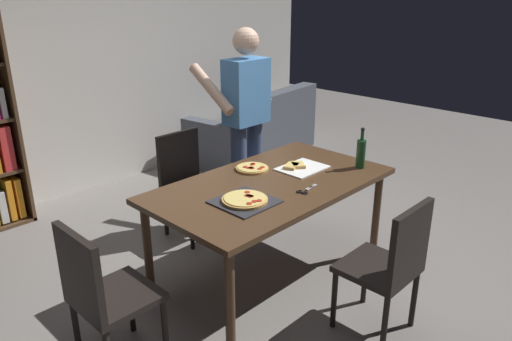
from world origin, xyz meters
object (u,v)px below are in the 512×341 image
at_px(chair_left_end, 101,291).
at_px(person_serving_pizza, 245,117).
at_px(second_pizza_plain, 252,168).
at_px(couch, 257,133).
at_px(kitchen_scissors, 306,190).
at_px(chair_near_camera, 391,262).
at_px(pepperoni_pizza_on_tray, 245,200).
at_px(chair_far_side, 187,178).
at_px(wine_bottle, 361,153).
at_px(dining_table, 271,191).

relative_size(chair_left_end, person_serving_pizza, 0.51).
bearing_deg(second_pizza_plain, couch, 43.23).
xyz_separation_m(kitchen_scissors, second_pizza_plain, (0.04, 0.55, 0.01)).
relative_size(chair_near_camera, chair_left_end, 1.00).
bearing_deg(chair_near_camera, pepperoni_pizza_on_tray, 113.33).
bearing_deg(chair_far_side, couch, 27.85).
xyz_separation_m(chair_near_camera, wine_bottle, (0.70, 0.69, 0.36)).
bearing_deg(kitchen_scissors, couch, 50.56).
height_order(couch, second_pizza_plain, couch).
bearing_deg(person_serving_pizza, wine_bottle, -79.05).
xyz_separation_m(chair_left_end, wine_bottle, (2.06, -0.29, 0.36)).
height_order(chair_left_end, pepperoni_pizza_on_tray, chair_left_end).
bearing_deg(second_pizza_plain, chair_near_camera, -94.00).
xyz_separation_m(chair_near_camera, couch, (1.91, 2.97, -0.21)).
xyz_separation_m(chair_far_side, person_serving_pizza, (0.49, -0.22, 0.49)).
height_order(dining_table, kitchen_scissors, kitchen_scissors).
distance_m(couch, person_serving_pizza, 2.00).
xyz_separation_m(dining_table, pepperoni_pizza_on_tray, (-0.37, -0.11, 0.08)).
xyz_separation_m(chair_near_camera, person_serving_pizza, (0.49, 1.74, 0.49)).
relative_size(dining_table, pepperoni_pizza_on_tray, 4.87).
xyz_separation_m(pepperoni_pizza_on_tray, kitchen_scissors, (0.42, -0.17, -0.01)).
bearing_deg(pepperoni_pizza_on_tray, chair_far_side, 71.07).
xyz_separation_m(chair_near_camera, chair_left_end, (-1.36, 0.98, 0.00)).
height_order(chair_far_side, couch, chair_far_side).
bearing_deg(chair_near_camera, chair_far_side, 90.00).
distance_m(dining_table, person_serving_pizza, 0.96).
distance_m(chair_near_camera, pepperoni_pizza_on_tray, 0.98).
bearing_deg(wine_bottle, person_serving_pizza, 100.95).
distance_m(dining_table, pepperoni_pizza_on_tray, 0.40).
distance_m(chair_near_camera, kitchen_scissors, 0.74).
bearing_deg(chair_far_side, kitchen_scissors, -87.90).
bearing_deg(wine_bottle, kitchen_scissors, 178.86).
bearing_deg(pepperoni_pizza_on_tray, wine_bottle, -9.46).
bearing_deg(couch, pepperoni_pizza_on_tray, -137.40).
distance_m(dining_table, chair_far_side, 0.99).
xyz_separation_m(wine_bottle, kitchen_scissors, (-0.65, 0.01, -0.11)).
bearing_deg(chair_near_camera, second_pizza_plain, 86.00).
xyz_separation_m(dining_table, wine_bottle, (0.70, -0.29, 0.19)).
relative_size(chair_left_end, second_pizza_plain, 3.60).
distance_m(person_serving_pizza, wine_bottle, 1.08).
relative_size(chair_far_side, couch, 0.50).
distance_m(couch, second_pizza_plain, 2.54).
bearing_deg(person_serving_pizza, chair_left_end, -157.79).
xyz_separation_m(chair_near_camera, second_pizza_plain, (0.09, 1.25, 0.25)).
xyz_separation_m(dining_table, person_serving_pizza, (0.49, 0.76, 0.32)).
xyz_separation_m(person_serving_pizza, kitchen_scissors, (-0.45, -1.04, -0.24)).
bearing_deg(couch, chair_left_end, -148.73).
distance_m(chair_near_camera, couch, 3.53).
distance_m(dining_table, couch, 2.78).
bearing_deg(chair_far_side, chair_left_end, -144.34).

